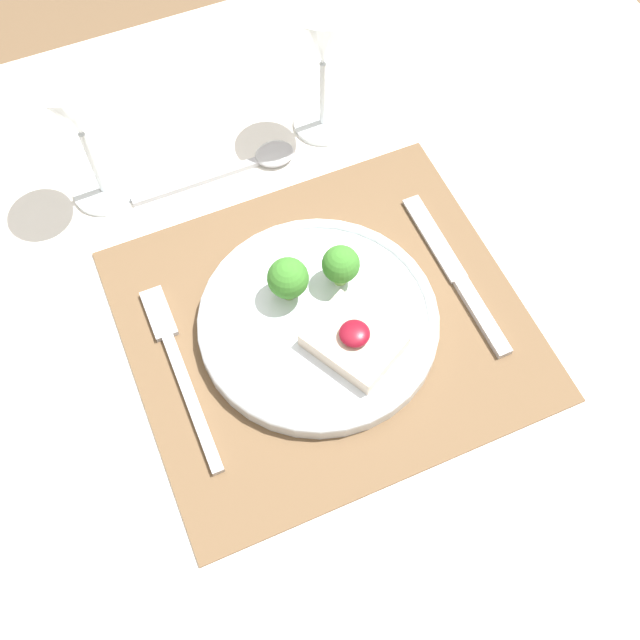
{
  "coord_description": "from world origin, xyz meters",
  "views": [
    {
      "loc": [
        -0.15,
        -0.34,
        1.46
      ],
      "look_at": [
        -0.01,
        -0.0,
        0.79
      ],
      "focal_mm": 42.0,
      "sensor_mm": 36.0,
      "label": 1
    }
  ],
  "objects_px": {
    "spoon": "(252,162)",
    "wine_glass_near": "(323,43)",
    "fork": "(177,362)",
    "wine_glass_far": "(73,114)",
    "knife": "(462,283)",
    "dinner_plate": "(322,321)"
  },
  "relations": [
    {
      "from": "spoon",
      "to": "wine_glass_near",
      "type": "distance_m",
      "value": 0.16
    },
    {
      "from": "wine_glass_near",
      "to": "wine_glass_far",
      "type": "xyz_separation_m",
      "value": [
        -0.28,
        0.0,
        0.0
      ]
    },
    {
      "from": "dinner_plate",
      "to": "knife",
      "type": "relative_size",
      "value": 1.15
    },
    {
      "from": "fork",
      "to": "wine_glass_near",
      "type": "relative_size",
      "value": 1.25
    },
    {
      "from": "fork",
      "to": "spoon",
      "type": "bearing_deg",
      "value": 53.07
    },
    {
      "from": "dinner_plate",
      "to": "wine_glass_near",
      "type": "relative_size",
      "value": 1.44
    },
    {
      "from": "wine_glass_far",
      "to": "dinner_plate",
      "type": "bearing_deg",
      "value": -58.91
    },
    {
      "from": "dinner_plate",
      "to": "wine_glass_far",
      "type": "bearing_deg",
      "value": 121.09
    },
    {
      "from": "wine_glass_near",
      "to": "knife",
      "type": "bearing_deg",
      "value": -80.53
    },
    {
      "from": "dinner_plate",
      "to": "spoon",
      "type": "relative_size",
      "value": 1.25
    },
    {
      "from": "knife",
      "to": "wine_glass_near",
      "type": "xyz_separation_m",
      "value": [
        -0.05,
        0.27,
        0.12
      ]
    },
    {
      "from": "spoon",
      "to": "wine_glass_near",
      "type": "bearing_deg",
      "value": 17.22
    },
    {
      "from": "spoon",
      "to": "wine_glass_far",
      "type": "height_order",
      "value": "wine_glass_far"
    },
    {
      "from": "dinner_plate",
      "to": "fork",
      "type": "relative_size",
      "value": 1.15
    },
    {
      "from": "dinner_plate",
      "to": "knife",
      "type": "bearing_deg",
      "value": -3.94
    },
    {
      "from": "knife",
      "to": "wine_glass_near",
      "type": "height_order",
      "value": "wine_glass_near"
    },
    {
      "from": "knife",
      "to": "wine_glass_near",
      "type": "relative_size",
      "value": 1.25
    },
    {
      "from": "knife",
      "to": "wine_glass_far",
      "type": "relative_size",
      "value": 1.24
    },
    {
      "from": "knife",
      "to": "spoon",
      "type": "height_order",
      "value": "spoon"
    },
    {
      "from": "fork",
      "to": "spoon",
      "type": "xyz_separation_m",
      "value": [
        0.16,
        0.22,
        -0.0
      ]
    },
    {
      "from": "dinner_plate",
      "to": "spoon",
      "type": "xyz_separation_m",
      "value": [
        0.01,
        0.24,
        -0.01
      ]
    },
    {
      "from": "spoon",
      "to": "wine_glass_far",
      "type": "xyz_separation_m",
      "value": [
        -0.17,
        0.03,
        0.12
      ]
    }
  ]
}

